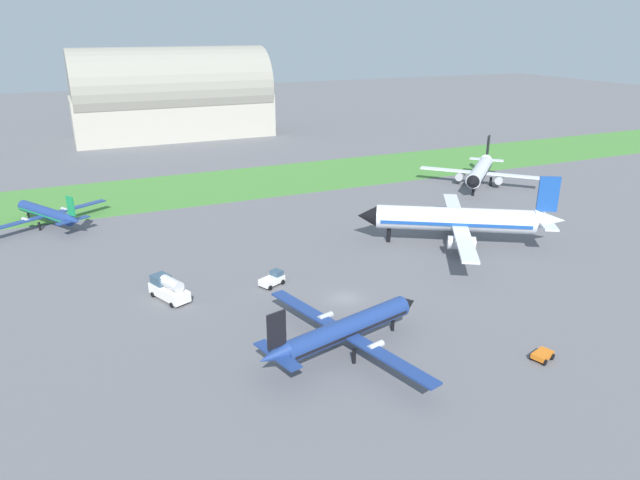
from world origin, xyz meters
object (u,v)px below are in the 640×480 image
(airplane_taxiing_turboprop, at_px, (47,213))
(airplane_parked_jet_far, at_px, (480,171))
(airplane_midfield_jet, at_px, (459,220))
(airplane_foreground_turboprop, at_px, (345,329))
(fuel_truck_by_runway, at_px, (169,288))
(baggage_cart_near_gate, at_px, (542,355))
(pushback_tug_midfield, at_px, (273,279))

(airplane_taxiing_turboprop, bearing_deg, airplane_parked_jet_far, -125.87)
(airplane_midfield_jet, height_order, airplane_foreground_turboprop, airplane_midfield_jet)
(fuel_truck_by_runway, bearing_deg, baggage_cart_near_gate, -155.29)
(airplane_midfield_jet, xyz_separation_m, pushback_tug_midfield, (-33.45, -2.58, -3.44))
(fuel_truck_by_runway, bearing_deg, airplane_parked_jet_far, -90.80)
(airplane_foreground_turboprop, relative_size, airplane_taxiing_turboprop, 1.23)
(airplane_midfield_jet, distance_m, airplane_taxiing_turboprop, 72.86)
(airplane_midfield_jet, distance_m, airplane_foreground_turboprop, 39.27)
(airplane_parked_jet_far, bearing_deg, airplane_foreground_turboprop, -2.62)
(fuel_truck_by_runway, bearing_deg, pushback_tug_midfield, -118.60)
(airplane_midfield_jet, xyz_separation_m, airplane_foreground_turboprop, (-32.07, -22.61, -1.47))
(airplane_foreground_turboprop, bearing_deg, pushback_tug_midfield, 79.05)
(airplane_taxiing_turboprop, xyz_separation_m, airplane_parked_jet_far, (90.01, -8.79, 0.90))
(pushback_tug_midfield, bearing_deg, airplane_parked_jet_far, 1.61)
(airplane_foreground_turboprop, bearing_deg, fuel_truck_by_runway, 110.90)
(baggage_cart_near_gate, bearing_deg, airplane_midfield_jet, 49.98)
(airplane_midfield_jet, relative_size, airplane_taxiing_turboprop, 1.45)
(airplane_midfield_jet, distance_m, fuel_truck_by_runway, 47.66)
(airplane_midfield_jet, relative_size, airplane_parked_jet_far, 1.39)
(airplane_midfield_jet, relative_size, pushback_tug_midfield, 7.58)
(baggage_cart_near_gate, bearing_deg, airplane_foreground_turboprop, 133.29)
(airplane_midfield_jet, height_order, airplane_parked_jet_far, airplane_midfield_jet)
(airplane_midfield_jet, bearing_deg, baggage_cart_near_gate, 99.53)
(airplane_foreground_turboprop, xyz_separation_m, fuel_truck_by_runway, (-15.50, 21.49, -1.30))
(airplane_midfield_jet, height_order, pushback_tug_midfield, airplane_midfield_jet)
(airplane_taxiing_turboprop, relative_size, airplane_parked_jet_far, 0.96)
(airplane_parked_jet_far, xyz_separation_m, pushback_tug_midfield, (-61.28, -31.73, -2.56))
(airplane_parked_jet_far, bearing_deg, baggage_cart_near_gate, 13.15)
(baggage_cart_near_gate, bearing_deg, fuel_truck_by_runway, 119.04)
(airplane_midfield_jet, relative_size, fuel_truck_by_runway, 4.41)
(airplane_foreground_turboprop, relative_size, pushback_tug_midfield, 6.42)
(airplane_parked_jet_far, distance_m, fuel_truck_by_runway, 81.27)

